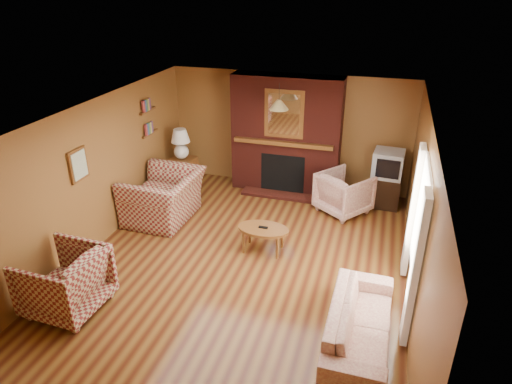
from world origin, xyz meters
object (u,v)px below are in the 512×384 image
(fireplace, at_px, (286,136))
(floral_armchair, at_px, (344,193))
(plaid_loveseat, at_px, (164,197))
(tv_stand, at_px, (385,191))
(coffee_table, at_px, (263,231))
(side_table, at_px, (183,173))
(plaid_armchair, at_px, (65,281))
(crt_tv, at_px, (388,164))
(floral_sofa, at_px, (360,323))
(table_lamp, at_px, (181,142))

(fireplace, xyz_separation_m, floral_armchair, (1.31, -0.69, -0.79))
(plaid_loveseat, relative_size, tv_stand, 2.20)
(coffee_table, height_order, side_table, side_table)
(plaid_armchair, height_order, crt_tv, crt_tv)
(floral_sofa, xyz_separation_m, floral_armchair, (-0.59, 3.43, 0.12))
(fireplace, height_order, plaid_loveseat, fireplace)
(floral_sofa, relative_size, floral_armchair, 2.17)
(table_lamp, height_order, crt_tv, table_lamp)
(plaid_loveseat, relative_size, floral_armchair, 1.58)
(side_table, bearing_deg, coffee_table, -39.66)
(floral_armchair, xyz_separation_m, table_lamp, (-3.41, 0.15, 0.62))
(fireplace, distance_m, crt_tv, 2.08)
(floral_armchair, xyz_separation_m, side_table, (-3.41, 0.15, -0.07))
(fireplace, relative_size, floral_armchair, 2.77)
(coffee_table, bearing_deg, plaid_loveseat, 165.14)
(plaid_loveseat, xyz_separation_m, table_lamp, (-0.25, 1.37, 0.57))
(tv_stand, height_order, crt_tv, crt_tv)
(floral_sofa, xyz_separation_m, crt_tv, (0.15, 3.92, 0.60))
(table_lamp, relative_size, crt_tv, 1.08)
(plaid_armchair, height_order, floral_sofa, plaid_armchair)
(plaid_armchair, xyz_separation_m, floral_sofa, (3.85, 0.48, -0.17))
(floral_armchair, bearing_deg, coffee_table, 94.88)
(fireplace, bearing_deg, tv_stand, -5.15)
(fireplace, distance_m, coffee_table, 2.59)
(floral_armchair, height_order, table_lamp, table_lamp)
(plaid_loveseat, bearing_deg, tv_stand, 115.32)
(floral_armchair, bearing_deg, crt_tv, -109.19)
(floral_sofa, relative_size, crt_tv, 3.17)
(floral_armchair, height_order, tv_stand, floral_armchair)
(plaid_loveseat, xyz_separation_m, floral_armchair, (3.16, 1.21, -0.05))
(tv_stand, bearing_deg, plaid_armchair, -129.98)
(crt_tv, bearing_deg, floral_armchair, -146.17)
(floral_sofa, bearing_deg, floral_armchair, 10.58)
(floral_sofa, xyz_separation_m, tv_stand, (0.15, 3.93, 0.04))
(fireplace, height_order, crt_tv, fireplace)
(plaid_loveseat, distance_m, floral_armchair, 3.39)
(table_lamp, xyz_separation_m, tv_stand, (4.15, 0.35, -0.70))
(plaid_loveseat, distance_m, plaid_armchair, 2.70)
(plaid_armchair, bearing_deg, table_lamp, -174.92)
(table_lamp, height_order, tv_stand, table_lamp)
(tv_stand, bearing_deg, table_lamp, -172.96)
(floral_sofa, bearing_deg, crt_tv, -1.38)
(floral_sofa, relative_size, coffee_table, 2.23)
(fireplace, xyz_separation_m, crt_tv, (2.05, -0.19, -0.30))
(floral_sofa, relative_size, table_lamp, 2.92)
(floral_armchair, relative_size, coffee_table, 1.03)
(tv_stand, bearing_deg, plaid_loveseat, -154.02)
(plaid_loveseat, height_order, table_lamp, table_lamp)
(table_lamp, bearing_deg, plaid_armchair, -87.88)
(coffee_table, distance_m, crt_tv, 2.96)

